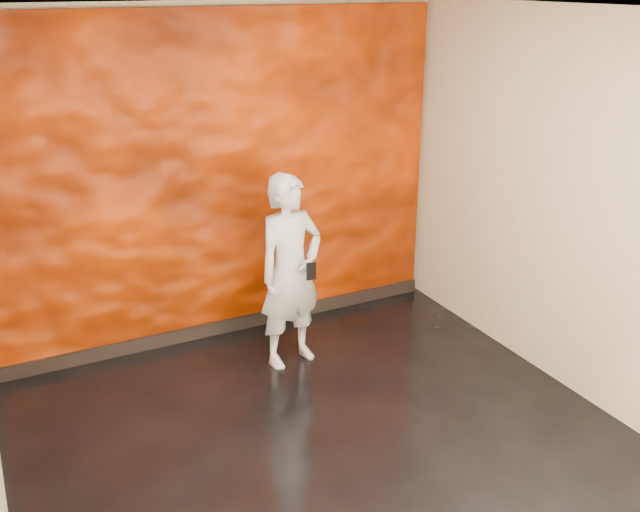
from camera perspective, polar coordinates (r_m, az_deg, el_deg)
The scene contains 5 objects.
room at distance 4.29m, azimuth 0.97°, elevation 0.04°, with size 4.02×4.02×2.81m.
feature_wall at distance 6.02m, azimuth -7.78°, elevation 5.97°, with size 3.90×0.06×2.75m, color #D93A00.
baseboard at distance 6.46m, azimuth -7.08°, elevation -5.47°, with size 3.90×0.04×0.12m, color black.
man at distance 5.63m, azimuth -2.37°, elevation -1.25°, with size 0.58×0.38×1.59m, color #A6AAB6.
phone at distance 5.44m, azimuth -0.72°, elevation -1.22°, with size 0.08×0.02×0.14m, color black.
Camera 1 is at (-1.87, -3.53, 2.97)m, focal length 40.00 mm.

